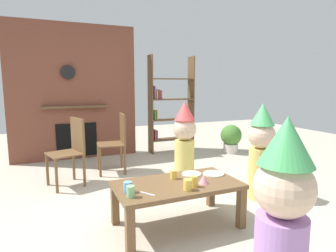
{
  "coord_description": "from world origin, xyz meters",
  "views": [
    {
      "loc": [
        -1.2,
        -2.76,
        1.34
      ],
      "look_at": [
        0.15,
        0.4,
        0.83
      ],
      "focal_mm": 30.28,
      "sensor_mm": 36.0,
      "label": 1
    }
  ],
  "objects_px": {
    "paper_cup_center": "(174,175)",
    "child_with_cone_hat": "(282,218)",
    "paper_plate_front": "(214,174)",
    "paper_cup_far_left": "(188,185)",
    "child_by_the_chairs": "(185,141)",
    "child_in_pink": "(261,149)",
    "paper_plate_rear": "(192,174)",
    "paper_cup_near_right": "(194,181)",
    "potted_plant_tall": "(231,137)",
    "bookshelf": "(169,107)",
    "dining_chair_left": "(71,147)",
    "coffee_table": "(177,189)",
    "paper_cup_near_left": "(131,192)",
    "paper_cup_far_right": "(128,187)",
    "birthday_cake_slice": "(204,179)",
    "dining_chair_middle": "(117,139)"
  },
  "relations": [
    {
      "from": "paper_cup_center",
      "to": "paper_plate_rear",
      "type": "xyz_separation_m",
      "value": [
        0.22,
        0.05,
        -0.04
      ]
    },
    {
      "from": "paper_cup_near_left",
      "to": "paper_plate_rear",
      "type": "distance_m",
      "value": 0.81
    },
    {
      "from": "paper_cup_near_right",
      "to": "birthday_cake_slice",
      "type": "distance_m",
      "value": 0.13
    },
    {
      "from": "coffee_table",
      "to": "child_in_pink",
      "type": "bearing_deg",
      "value": 10.94
    },
    {
      "from": "child_in_pink",
      "to": "dining_chair_left",
      "type": "bearing_deg",
      "value": -45.04
    },
    {
      "from": "birthday_cake_slice",
      "to": "child_with_cone_hat",
      "type": "height_order",
      "value": "child_with_cone_hat"
    },
    {
      "from": "paper_cup_center",
      "to": "paper_cup_far_left",
      "type": "height_order",
      "value": "paper_cup_far_left"
    },
    {
      "from": "paper_cup_near_right",
      "to": "potted_plant_tall",
      "type": "height_order",
      "value": "potted_plant_tall"
    },
    {
      "from": "paper_cup_far_right",
      "to": "paper_cup_near_right",
      "type": "bearing_deg",
      "value": -9.95
    },
    {
      "from": "paper_cup_near_right",
      "to": "child_with_cone_hat",
      "type": "bearing_deg",
      "value": -92.02
    },
    {
      "from": "paper_cup_near_left",
      "to": "paper_cup_center",
      "type": "height_order",
      "value": "paper_cup_near_left"
    },
    {
      "from": "paper_plate_front",
      "to": "paper_cup_far_left",
      "type": "bearing_deg",
      "value": -147.0
    },
    {
      "from": "paper_cup_center",
      "to": "paper_cup_far_left",
      "type": "bearing_deg",
      "value": -91.72
    },
    {
      "from": "paper_cup_near_left",
      "to": "dining_chair_middle",
      "type": "xyz_separation_m",
      "value": [
        0.36,
        2.06,
        0.04
      ]
    },
    {
      "from": "paper_cup_near_right",
      "to": "potted_plant_tall",
      "type": "relative_size",
      "value": 0.18
    },
    {
      "from": "paper_cup_near_left",
      "to": "potted_plant_tall",
      "type": "bearing_deg",
      "value": 41.58
    },
    {
      "from": "bookshelf",
      "to": "dining_chair_middle",
      "type": "relative_size",
      "value": 2.11
    },
    {
      "from": "bookshelf",
      "to": "paper_plate_front",
      "type": "distance_m",
      "value": 2.88
    },
    {
      "from": "child_in_pink",
      "to": "dining_chair_middle",
      "type": "height_order",
      "value": "child_in_pink"
    },
    {
      "from": "bookshelf",
      "to": "coffee_table",
      "type": "xyz_separation_m",
      "value": [
        -1.13,
        -2.85,
        -0.53
      ]
    },
    {
      "from": "paper_plate_rear",
      "to": "dining_chair_middle",
      "type": "distance_m",
      "value": 1.78
    },
    {
      "from": "paper_cup_far_right",
      "to": "potted_plant_tall",
      "type": "xyz_separation_m",
      "value": [
        2.7,
        2.29,
        -0.16
      ]
    },
    {
      "from": "child_in_pink",
      "to": "potted_plant_tall",
      "type": "distance_m",
      "value": 2.28
    },
    {
      "from": "paper_cup_far_left",
      "to": "child_in_pink",
      "type": "relative_size",
      "value": 0.09
    },
    {
      "from": "paper_cup_near_right",
      "to": "dining_chair_left",
      "type": "bearing_deg",
      "value": 117.83
    },
    {
      "from": "paper_cup_center",
      "to": "child_with_cone_hat",
      "type": "bearing_deg",
      "value": -88.22
    },
    {
      "from": "paper_cup_far_right",
      "to": "child_with_cone_hat",
      "type": "bearing_deg",
      "value": -65.09
    },
    {
      "from": "bookshelf",
      "to": "paper_cup_far_right",
      "type": "height_order",
      "value": "bookshelf"
    },
    {
      "from": "bookshelf",
      "to": "paper_cup_center",
      "type": "relative_size",
      "value": 22.26
    },
    {
      "from": "paper_cup_near_left",
      "to": "bookshelf",
      "type": "bearing_deg",
      "value": 61.63
    },
    {
      "from": "coffee_table",
      "to": "dining_chair_left",
      "type": "distance_m",
      "value": 1.79
    },
    {
      "from": "paper_plate_front",
      "to": "coffee_table",
      "type": "bearing_deg",
      "value": -169.05
    },
    {
      "from": "birthday_cake_slice",
      "to": "dining_chair_middle",
      "type": "xyz_separation_m",
      "value": [
        -0.35,
        2.02,
        0.04
      ]
    },
    {
      "from": "paper_cup_far_left",
      "to": "dining_chair_middle",
      "type": "xyz_separation_m",
      "value": [
        -0.14,
        2.11,
        0.04
      ]
    },
    {
      "from": "paper_cup_near_right",
      "to": "child_with_cone_hat",
      "type": "distance_m",
      "value": 1.08
    },
    {
      "from": "bookshelf",
      "to": "paper_plate_front",
      "type": "relative_size",
      "value": 8.84
    },
    {
      "from": "paper_cup_far_left",
      "to": "potted_plant_tall",
      "type": "relative_size",
      "value": 0.17
    },
    {
      "from": "paper_plate_front",
      "to": "paper_cup_near_left",
      "type": "bearing_deg",
      "value": -165.4
    },
    {
      "from": "paper_cup_far_right",
      "to": "child_with_cone_hat",
      "type": "relative_size",
      "value": 0.08
    },
    {
      "from": "child_by_the_chairs",
      "to": "child_in_pink",
      "type": "bearing_deg",
      "value": 66.02
    },
    {
      "from": "coffee_table",
      "to": "child_with_cone_hat",
      "type": "height_order",
      "value": "child_with_cone_hat"
    },
    {
      "from": "paper_cup_center",
      "to": "dining_chair_left",
      "type": "bearing_deg",
      "value": 119.76
    },
    {
      "from": "paper_cup_center",
      "to": "child_with_cone_hat",
      "type": "xyz_separation_m",
      "value": [
        0.04,
        -1.34,
        0.15
      ]
    },
    {
      "from": "paper_cup_center",
      "to": "dining_chair_left",
      "type": "xyz_separation_m",
      "value": [
        -0.84,
        1.46,
        0.04
      ]
    },
    {
      "from": "bookshelf",
      "to": "paper_cup_center",
      "type": "xyz_separation_m",
      "value": [
        -1.12,
        -2.73,
        -0.43
      ]
    },
    {
      "from": "paper_plate_front",
      "to": "child_by_the_chairs",
      "type": "distance_m",
      "value": 0.97
    },
    {
      "from": "coffee_table",
      "to": "paper_cup_center",
      "type": "distance_m",
      "value": 0.16
    },
    {
      "from": "paper_cup_center",
      "to": "paper_plate_front",
      "type": "distance_m",
      "value": 0.44
    },
    {
      "from": "paper_cup_near_right",
      "to": "paper_cup_center",
      "type": "xyz_separation_m",
      "value": [
        -0.08,
        0.27,
        -0.01
      ]
    },
    {
      "from": "bookshelf",
      "to": "paper_cup_far_right",
      "type": "distance_m",
      "value": 3.35
    }
  ]
}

